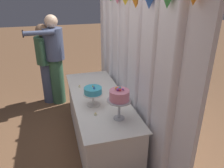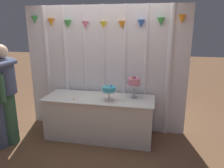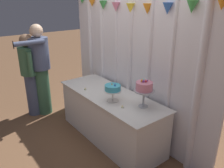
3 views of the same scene
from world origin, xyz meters
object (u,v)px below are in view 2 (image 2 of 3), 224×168
cake_display_nearleft (109,90)px  tealight_near_left (123,101)px  cake_display_nearright (134,82)px  tealight_far_left (74,99)px  guest_girl_blue_dress (5,91)px  cake_table (99,117)px

cake_display_nearleft → tealight_near_left: cake_display_nearleft is taller
cake_display_nearright → tealight_far_left: cake_display_nearright is taller
cake_display_nearleft → guest_girl_blue_dress: size_ratio=0.17×
cake_display_nearright → tealight_near_left: size_ratio=9.72×
cake_table → tealight_far_left: 0.61m
tealight_far_left → guest_girl_blue_dress: bearing=-164.2°
cake_table → tealight_near_left: size_ratio=48.02×
tealight_far_left → guest_girl_blue_dress: size_ratio=0.02×
cake_display_nearleft → cake_display_nearright: cake_display_nearright is taller
tealight_far_left → tealight_near_left: size_ratio=0.94×
cake_display_nearright → tealight_far_left: size_ratio=10.30×
cake_table → guest_girl_blue_dress: guest_girl_blue_dress is taller
cake_display_nearright → tealight_far_left: 1.10m
cake_display_nearright → cake_table: bearing=-169.8°
cake_table → cake_display_nearright: size_ratio=4.94×
cake_table → cake_display_nearright: bearing=10.2°
tealight_far_left → cake_display_nearright: bearing=17.7°
cake_table → tealight_near_left: bearing=-17.0°
cake_display_nearright → tealight_near_left: bearing=-121.1°
cake_display_nearleft → cake_table: bearing=151.5°
cake_display_nearleft → cake_display_nearright: 0.48m
cake_display_nearleft → tealight_far_left: size_ratio=7.47×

